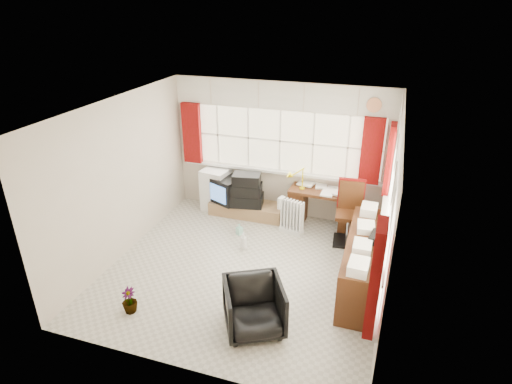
% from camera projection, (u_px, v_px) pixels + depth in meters
% --- Properties ---
extents(ground, '(4.00, 4.00, 0.00)m').
position_uv_depth(ground, '(244.00, 270.00, 6.54)').
color(ground, beige).
rests_on(ground, ground).
extents(room_walls, '(4.00, 4.00, 4.00)m').
position_uv_depth(room_walls, '(243.00, 180.00, 5.91)').
color(room_walls, beige).
rests_on(room_walls, ground).
extents(window_back, '(3.70, 0.12, 3.60)m').
position_uv_depth(window_back, '(279.00, 168.00, 7.82)').
color(window_back, '#F1E5BF').
rests_on(window_back, room_walls).
extents(window_right, '(0.12, 3.70, 3.60)m').
position_uv_depth(window_right, '(383.00, 237.00, 5.60)').
color(window_right, '#F1E5BF').
rests_on(window_right, room_walls).
extents(curtains, '(3.83, 3.83, 1.15)m').
position_uv_depth(curtains, '(321.00, 167.00, 6.47)').
color(curtains, maroon).
rests_on(curtains, room_walls).
extents(overhead_cabinets, '(3.98, 3.98, 0.48)m').
position_uv_depth(overhead_cabinets, '(329.00, 115.00, 6.17)').
color(overhead_cabinets, white).
rests_on(overhead_cabinets, room_walls).
extents(desk, '(1.22, 0.64, 0.73)m').
position_uv_depth(desk, '(323.00, 205.00, 7.69)').
color(desk, '#512613').
rests_on(desk, ground).
extents(desk_lamp, '(0.17, 0.15, 0.41)m').
position_uv_depth(desk_lamp, '(303.00, 174.00, 7.48)').
color(desk_lamp, '#FFF10A').
rests_on(desk_lamp, desk).
extents(task_chair, '(0.49, 0.52, 1.09)m').
position_uv_depth(task_chair, '(350.00, 209.00, 7.13)').
color(task_chair, black).
rests_on(task_chair, ground).
extents(office_chair, '(0.97, 0.97, 0.66)m').
position_uv_depth(office_chair, '(254.00, 307.00, 5.26)').
color(office_chair, black).
rests_on(office_chair, ground).
extents(radiator, '(0.45, 0.28, 0.63)m').
position_uv_depth(radiator, '(292.00, 220.00, 7.46)').
color(radiator, white).
rests_on(radiator, ground).
extents(credenza, '(0.50, 2.00, 0.85)m').
position_uv_depth(credenza, '(363.00, 261.00, 6.06)').
color(credenza, '#512613').
rests_on(credenza, ground).
extents(file_tray, '(0.30, 0.35, 0.11)m').
position_uv_depth(file_tray, '(379.00, 238.00, 5.84)').
color(file_tray, black).
rests_on(file_tray, credenza).
extents(tv_bench, '(1.40, 0.50, 0.25)m').
position_uv_depth(tv_bench, '(247.00, 209.00, 8.13)').
color(tv_bench, '#96744B').
rests_on(tv_bench, ground).
extents(crt_tv, '(0.67, 0.64, 0.47)m').
position_uv_depth(crt_tv, '(227.00, 190.00, 8.05)').
color(crt_tv, black).
rests_on(crt_tv, tv_bench).
extents(hifi_stack, '(0.65, 0.48, 0.63)m').
position_uv_depth(hifi_stack, '(247.00, 191.00, 7.87)').
color(hifi_stack, black).
rests_on(hifi_stack, tv_bench).
extents(mini_fridge, '(0.55, 0.56, 0.82)m').
position_uv_depth(mini_fridge, '(217.00, 189.00, 8.26)').
color(mini_fridge, white).
rests_on(mini_fridge, ground).
extents(spray_bottle_a, '(0.13, 0.13, 0.31)m').
position_uv_depth(spray_bottle_a, '(244.00, 241.00, 7.02)').
color(spray_bottle_a, white).
rests_on(spray_bottle_a, ground).
extents(spray_bottle_b, '(0.13, 0.13, 0.21)m').
position_uv_depth(spray_bottle_b, '(239.00, 229.00, 7.47)').
color(spray_bottle_b, '#92DAC8').
rests_on(spray_bottle_b, ground).
extents(flower_vase, '(0.25, 0.25, 0.36)m').
position_uv_depth(flower_vase, '(129.00, 300.00, 5.61)').
color(flower_vase, black).
rests_on(flower_vase, ground).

